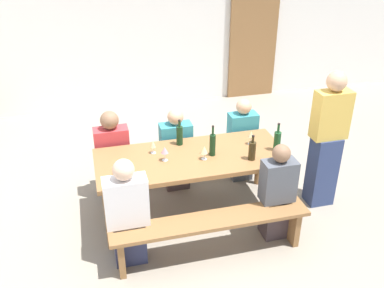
{
  "coord_description": "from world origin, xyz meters",
  "views": [
    {
      "loc": [
        -1.03,
        -3.95,
        3.06
      ],
      "look_at": [
        0.0,
        0.0,
        0.9
      ],
      "focal_mm": 40.22,
      "sensor_mm": 36.0,
      "label": 1
    }
  ],
  "objects_px": {
    "tasting_table": "(192,162)",
    "seated_guest_near_0": "(127,215)",
    "wine_bottle_3": "(277,141)",
    "seated_guest_far_0": "(113,157)",
    "seated_guest_far_1": "(176,151)",
    "seated_guest_near_1": "(277,194)",
    "wooden_door": "(253,41)",
    "bench_near": "(211,227)",
    "wine_bottle_2": "(213,144)",
    "wine_glass_2": "(153,145)",
    "wine_glass_3": "(204,150)",
    "wine_glass_1": "(251,135)",
    "wine_glass_0": "(165,151)",
    "bench_far": "(177,155)",
    "seated_guest_far_2": "(242,142)",
    "standing_host": "(327,143)",
    "wine_bottle_1": "(180,135)",
    "wine_bottle_0": "(252,150)"
  },
  "relations": [
    {
      "from": "wine_bottle_3",
      "to": "wine_glass_2",
      "type": "xyz_separation_m",
      "value": [
        -1.35,
        0.28,
        -0.01
      ]
    },
    {
      "from": "tasting_table",
      "to": "bench_near",
      "type": "bearing_deg",
      "value": -90.0
    },
    {
      "from": "seated_guest_near_1",
      "to": "seated_guest_far_0",
      "type": "bearing_deg",
      "value": 53.01
    },
    {
      "from": "wine_bottle_2",
      "to": "seated_guest_near_0",
      "type": "bearing_deg",
      "value": -150.96
    },
    {
      "from": "wine_bottle_0",
      "to": "seated_guest_far_2",
      "type": "distance_m",
      "value": 0.91
    },
    {
      "from": "wine_bottle_3",
      "to": "wine_bottle_1",
      "type": "bearing_deg",
      "value": 158.13
    },
    {
      "from": "seated_guest_near_0",
      "to": "standing_host",
      "type": "height_order",
      "value": "standing_host"
    },
    {
      "from": "wine_glass_0",
      "to": "wine_bottle_2",
      "type": "bearing_deg",
      "value": -1.42
    },
    {
      "from": "wine_glass_3",
      "to": "wine_glass_2",
      "type": "bearing_deg",
      "value": 151.94
    },
    {
      "from": "seated_guest_far_2",
      "to": "bench_far",
      "type": "bearing_deg",
      "value": -100.48
    },
    {
      "from": "seated_guest_near_0",
      "to": "seated_guest_far_0",
      "type": "relative_size",
      "value": 1.03
    },
    {
      "from": "wooden_door",
      "to": "wine_bottle_1",
      "type": "height_order",
      "value": "wooden_door"
    },
    {
      "from": "wine_bottle_2",
      "to": "seated_guest_near_1",
      "type": "bearing_deg",
      "value": -46.45
    },
    {
      "from": "wine_glass_2",
      "to": "wine_glass_1",
      "type": "bearing_deg",
      "value": -3.67
    },
    {
      "from": "wine_bottle_1",
      "to": "seated_guest_far_2",
      "type": "xyz_separation_m",
      "value": [
        0.88,
        0.29,
        -0.35
      ]
    },
    {
      "from": "tasting_table",
      "to": "wine_glass_1",
      "type": "relative_size",
      "value": 12.69
    },
    {
      "from": "wine_bottle_3",
      "to": "seated_guest_far_0",
      "type": "height_order",
      "value": "seated_guest_far_0"
    },
    {
      "from": "seated_guest_near_0",
      "to": "seated_guest_near_1",
      "type": "distance_m",
      "value": 1.55
    },
    {
      "from": "tasting_table",
      "to": "seated_guest_near_0",
      "type": "xyz_separation_m",
      "value": [
        -0.79,
        -0.59,
        -0.14
      ]
    },
    {
      "from": "tasting_table",
      "to": "wine_glass_3",
      "type": "relative_size",
      "value": 13.3
    },
    {
      "from": "bench_far",
      "to": "wine_bottle_2",
      "type": "relative_size",
      "value": 5.63
    },
    {
      "from": "tasting_table",
      "to": "wine_glass_0",
      "type": "bearing_deg",
      "value": -176.71
    },
    {
      "from": "wine_bottle_2",
      "to": "wine_glass_2",
      "type": "relative_size",
      "value": 2.28
    },
    {
      "from": "seated_guest_near_1",
      "to": "wooden_door",
      "type": "bearing_deg",
      "value": -17.86
    },
    {
      "from": "wine_glass_0",
      "to": "wine_glass_1",
      "type": "height_order",
      "value": "wine_glass_1"
    },
    {
      "from": "seated_guest_far_1",
      "to": "seated_guest_near_0",
      "type": "bearing_deg",
      "value": -32.06
    },
    {
      "from": "wooden_door",
      "to": "wine_bottle_2",
      "type": "xyz_separation_m",
      "value": [
        -1.81,
        -3.38,
        -0.17
      ]
    },
    {
      "from": "wine_bottle_2",
      "to": "standing_host",
      "type": "bearing_deg",
      "value": -5.99
    },
    {
      "from": "wine_glass_1",
      "to": "standing_host",
      "type": "distance_m",
      "value": 0.86
    },
    {
      "from": "wine_bottle_1",
      "to": "wine_glass_1",
      "type": "bearing_deg",
      "value": -14.24
    },
    {
      "from": "tasting_table",
      "to": "wine_glass_1",
      "type": "distance_m",
      "value": 0.75
    },
    {
      "from": "tasting_table",
      "to": "bench_far",
      "type": "distance_m",
      "value": 0.81
    },
    {
      "from": "tasting_table",
      "to": "seated_guest_near_0",
      "type": "height_order",
      "value": "seated_guest_near_0"
    },
    {
      "from": "wine_glass_3",
      "to": "standing_host",
      "type": "distance_m",
      "value": 1.43
    },
    {
      "from": "wine_bottle_3",
      "to": "wine_bottle_2",
      "type": "bearing_deg",
      "value": 174.19
    },
    {
      "from": "bench_near",
      "to": "wine_bottle_3",
      "type": "relative_size",
      "value": 6.03
    },
    {
      "from": "wooden_door",
      "to": "seated_guest_near_1",
      "type": "height_order",
      "value": "wooden_door"
    },
    {
      "from": "tasting_table",
      "to": "wine_glass_1",
      "type": "xyz_separation_m",
      "value": [
        0.72,
        0.1,
        0.19
      ]
    },
    {
      "from": "bench_near",
      "to": "wine_bottle_2",
      "type": "bearing_deg",
      "value": 72.7
    },
    {
      "from": "wooden_door",
      "to": "wine_bottle_0",
      "type": "height_order",
      "value": "wooden_door"
    },
    {
      "from": "seated_guest_near_0",
      "to": "seated_guest_near_1",
      "type": "bearing_deg",
      "value": -90.0
    },
    {
      "from": "wine_glass_2",
      "to": "seated_guest_far_2",
      "type": "relative_size",
      "value": 0.14
    },
    {
      "from": "wine_glass_3",
      "to": "standing_host",
      "type": "xyz_separation_m",
      "value": [
        1.42,
        -0.07,
        -0.06
      ]
    },
    {
      "from": "bench_far",
      "to": "wine_bottle_2",
      "type": "distance_m",
      "value": 0.96
    },
    {
      "from": "wine_glass_2",
      "to": "seated_guest_near_0",
      "type": "distance_m",
      "value": 0.92
    },
    {
      "from": "tasting_table",
      "to": "wine_glass_2",
      "type": "xyz_separation_m",
      "value": [
        -0.4,
        0.17,
        0.18
      ]
    },
    {
      "from": "bench_near",
      "to": "wine_glass_2",
      "type": "height_order",
      "value": "wine_glass_2"
    },
    {
      "from": "wine_glass_2",
      "to": "seated_guest_far_0",
      "type": "distance_m",
      "value": 0.68
    },
    {
      "from": "wine_bottle_0",
      "to": "seated_guest_far_0",
      "type": "height_order",
      "value": "seated_guest_far_0"
    },
    {
      "from": "wine_glass_1",
      "to": "seated_guest_near_1",
      "type": "distance_m",
      "value": 0.78
    }
  ]
}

